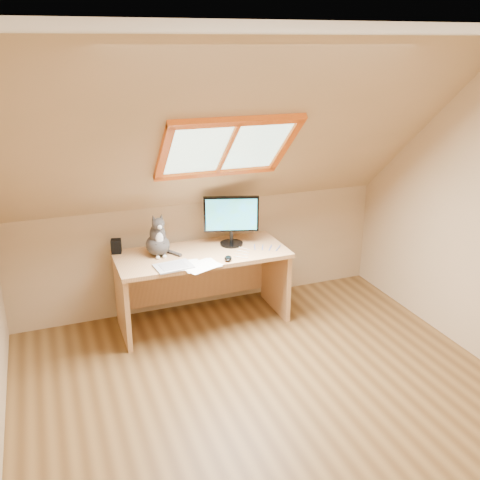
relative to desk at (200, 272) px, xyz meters
name	(u,v)px	position (x,y,z in m)	size (l,w,h in m)	color
ground	(280,411)	(0.12, -1.44, -0.46)	(3.50, 3.50, 0.00)	brown
room_shell	(293,215)	(0.12, -1.54, 0.97)	(3.52, 3.52, 2.41)	tan
desk	(200,272)	(0.00, 0.00, 0.00)	(1.47, 0.64, 0.67)	tan
monitor	(231,217)	(0.30, 0.02, 0.47)	(0.47, 0.20, 0.44)	black
cat	(158,240)	(-0.36, 0.01, 0.34)	(0.21, 0.25, 0.37)	#453F3D
desk_speaker	(116,246)	(-0.68, 0.19, 0.27)	(0.08, 0.08, 0.12)	black
graphics_tablet	(174,266)	(-0.30, -0.29, 0.22)	(0.29, 0.21, 0.01)	#B2B2B7
mouse	(228,258)	(0.15, -0.31, 0.23)	(0.06, 0.11, 0.03)	black
papers	(194,266)	(-0.15, -0.32, 0.21)	(0.35, 0.30, 0.01)	white
cables	(257,250)	(0.47, -0.18, 0.22)	(0.51, 0.26, 0.01)	silver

